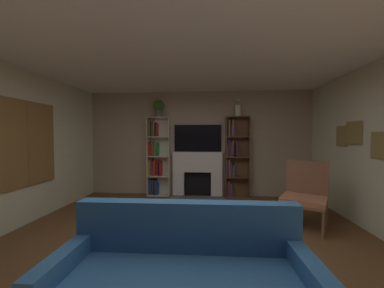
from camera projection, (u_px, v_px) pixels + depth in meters
The scene contains 11 objects.
ground_plane at pixel (184, 256), 2.79m from camera, with size 7.13×7.13×0.00m, color brown.
wall_back_accent at pixel (198, 144), 5.73m from camera, with size 5.75×0.06×2.65m, color #B3A38B.
ceiling at pixel (184, 40), 2.70m from camera, with size 5.75×6.06×0.06m, color white.
fireplace at pixel (198, 173), 5.61m from camera, with size 1.33×0.52×1.12m.
tv at pixel (198, 138), 5.66m from camera, with size 1.19×0.06×0.68m, color black.
bookshelf_left at pixel (157, 158), 5.70m from camera, with size 0.58×0.27×2.00m.
bookshelf_right at pixel (234, 156), 5.54m from camera, with size 0.58×0.27×2.00m.
potted_plant at pixel (158, 107), 5.60m from camera, with size 0.28×0.28×0.43m.
vase_with_flowers at pixel (238, 110), 5.44m from camera, with size 0.15×0.15×0.44m.
couch at pixel (184, 284), 1.83m from camera, with size 2.11×0.91×0.89m.
armchair at pixel (305, 194), 3.73m from camera, with size 0.88×0.86×1.08m.
Camera 1 is at (0.33, -2.72, 1.50)m, focal length 20.77 mm.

